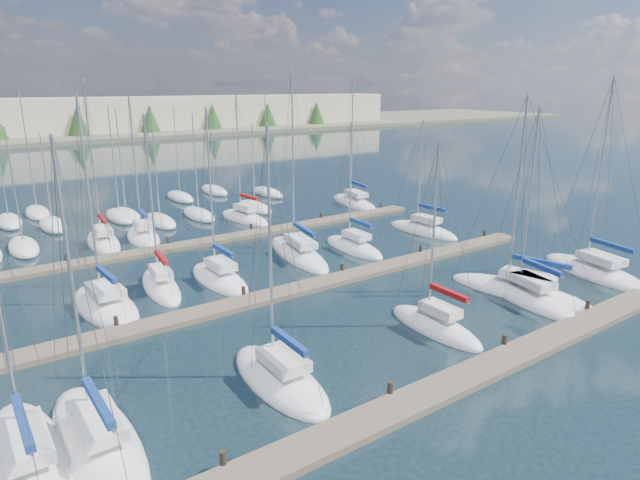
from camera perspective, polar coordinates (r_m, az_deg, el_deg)
ground at (r=75.76m, az=-20.48°, el=5.11°), size 400.00×400.00×0.00m
dock_near at (r=26.79m, az=15.34°, el=-13.93°), size 44.00×1.93×1.10m
dock_mid at (r=36.24m, az=-1.83°, el=-5.11°), size 44.00×1.93×1.10m
dock_far at (r=47.97m, az=-11.04°, el=-0.01°), size 44.00×1.93×1.10m
sailboat_p at (r=55.37m, az=-8.06°, el=2.36°), size 3.25×7.93×13.20m
sailboat_i at (r=37.98m, az=-16.61°, el=-4.72°), size 2.96×7.59×12.32m
sailboat_o at (r=50.57m, az=-18.33°, el=0.35°), size 3.28×7.21×13.25m
sailboat_f at (r=37.89m, az=20.48°, el=-5.17°), size 4.95×9.92×13.53m
sailboat_m at (r=51.11m, az=10.90°, el=1.04°), size 3.04×8.00×11.11m
sailboat_b at (r=23.58m, az=-22.65°, el=-19.20°), size 2.96×9.16×12.52m
sailboat_g at (r=43.97m, az=27.21°, el=-3.04°), size 4.91×9.29×14.61m
sailboat_c at (r=25.78m, az=-4.29°, el=-14.55°), size 2.99×7.55×12.61m
sailboat_e at (r=37.19m, az=21.15°, el=-5.64°), size 4.30×8.42×12.87m
sailboat_l at (r=45.02m, az=3.61°, el=-0.78°), size 2.62×7.32×11.24m
sailboat_r at (r=62.07m, az=3.66°, el=4.01°), size 4.45×9.71×15.12m
sailboat_a at (r=23.58m, az=-28.69°, el=-20.04°), size 2.82×9.11×12.91m
sailboat_j at (r=38.48m, az=-10.69°, el=-4.05°), size 2.66×7.49×12.70m
sailboat_d at (r=31.32m, az=12.17°, el=-9.00°), size 2.21×6.73×11.32m
sailboat_k at (r=43.33m, az=-2.34°, el=-1.44°), size 4.62×10.60×15.29m
sailboat_h at (r=35.98m, az=-21.93°, el=-6.47°), size 3.60×8.32×13.66m
sailboat_n at (r=50.07m, az=-22.12°, el=-0.19°), size 3.10×8.30×14.65m
distant_boats at (r=59.23m, az=-20.41°, el=2.51°), size 36.93×20.75×13.30m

